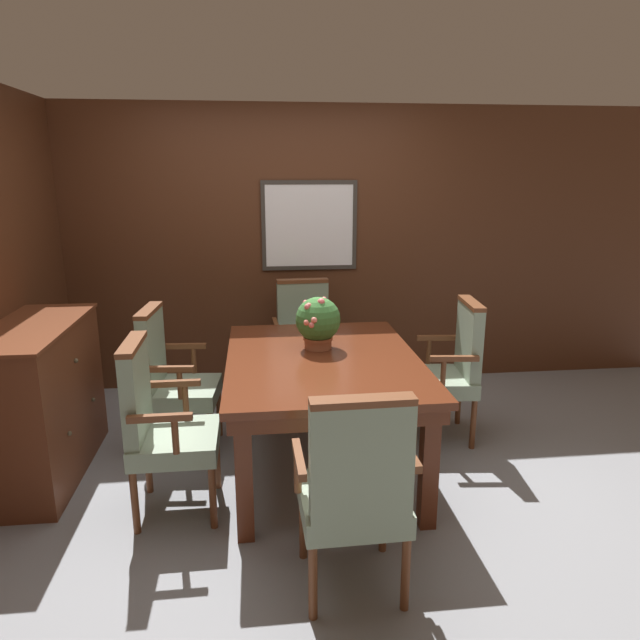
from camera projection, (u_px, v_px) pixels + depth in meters
name	position (u px, v px, depth m)	size (l,w,h in m)	color
ground_plane	(301.00, 476.00, 3.66)	(14.00, 14.00, 0.00)	gray
wall_back	(284.00, 249.00, 5.02)	(7.20, 0.08, 2.45)	#4C2816
dining_table	(323.00, 371.00, 3.60)	(1.19, 1.61, 0.77)	#562614
chair_left_near	(160.00, 422.00, 3.16)	(0.48, 0.53, 1.02)	brown
chair_head_near	(355.00, 487.00, 2.51)	(0.53, 0.48, 1.02)	brown
chair_head_far	(305.00, 337.00, 4.79)	(0.54, 0.50, 1.02)	brown
chair_right_far	(451.00, 365.00, 4.08)	(0.52, 0.55, 1.02)	brown
chair_left_far	(171.00, 375.00, 3.88)	(0.51, 0.55, 1.02)	brown
potted_plant	(318.00, 322.00, 3.71)	(0.29, 0.31, 0.35)	#9E5638
sideboard_cabinet	(40.00, 401.00, 3.58)	(0.50, 1.18, 0.99)	brown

